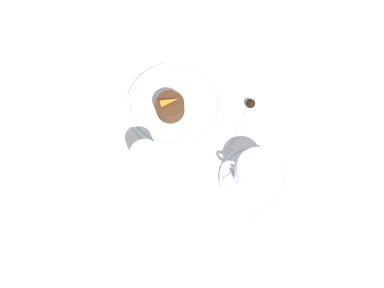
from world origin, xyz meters
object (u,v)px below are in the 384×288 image
at_px(dinner_plate, 174,104).
at_px(wine_glass, 147,160).
at_px(fork, 233,139).
at_px(coffee_cup, 256,171).
at_px(dessert_cake, 170,107).

distance_m(dinner_plate, wine_glass, 0.18).
xyz_separation_m(dinner_plate, fork, (-0.16, 0.04, -0.01)).
bearing_deg(fork, coffee_cup, 130.28).
xyz_separation_m(wine_glass, dessert_cake, (-0.00, -0.14, -0.03)).
distance_m(coffee_cup, wine_glass, 0.23).
bearing_deg(dessert_cake, wine_glass, 88.75).
bearing_deg(fork, dinner_plate, -15.51).
bearing_deg(wine_glass, coffee_cup, -168.11).
bearing_deg(dinner_plate, dessert_cake, 85.68).
height_order(dinner_plate, coffee_cup, coffee_cup).
distance_m(coffee_cup, dessert_cake, 0.24).
height_order(dinner_plate, dessert_cake, dessert_cake).
relative_size(coffee_cup, fork, 0.60).
xyz_separation_m(fork, dessert_cake, (0.16, -0.02, 0.03)).
bearing_deg(fork, dessert_cake, -7.83).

